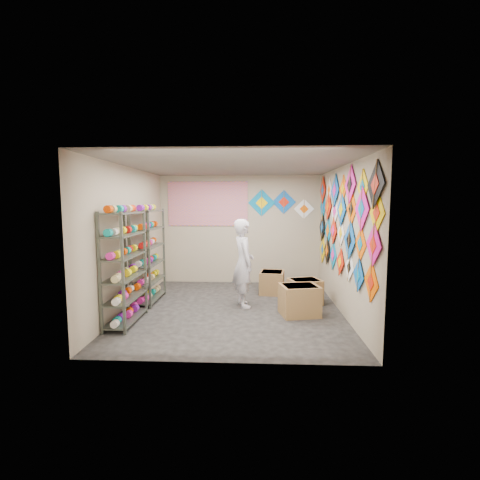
{
  "coord_description": "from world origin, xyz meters",
  "views": [
    {
      "loc": [
        0.41,
        -6.46,
        2.03
      ],
      "look_at": [
        0.1,
        0.3,
        1.3
      ],
      "focal_mm": 26.0,
      "sensor_mm": 36.0,
      "label": 1
    }
  ],
  "objects_px": {
    "shelf_rack_front": "(124,268)",
    "carton_b": "(305,291)",
    "shelf_rack_back": "(148,256)",
    "carton_a": "(299,300)",
    "carton_c": "(272,282)",
    "shopkeeper": "(243,263)"
  },
  "relations": [
    {
      "from": "shelf_rack_front",
      "to": "carton_c",
      "type": "distance_m",
      "value": 3.35
    },
    {
      "from": "shelf_rack_back",
      "to": "carton_b",
      "type": "bearing_deg",
      "value": -0.25
    },
    {
      "from": "shopkeeper",
      "to": "carton_b",
      "type": "height_order",
      "value": "shopkeeper"
    },
    {
      "from": "shelf_rack_front",
      "to": "carton_a",
      "type": "bearing_deg",
      "value": 10.5
    },
    {
      "from": "shelf_rack_back",
      "to": "carton_b",
      "type": "distance_m",
      "value": 3.26
    },
    {
      "from": "carton_b",
      "to": "shopkeeper",
      "type": "bearing_deg",
      "value": 173.93
    },
    {
      "from": "shopkeeper",
      "to": "shelf_rack_back",
      "type": "bearing_deg",
      "value": 65.26
    },
    {
      "from": "shelf_rack_front",
      "to": "carton_b",
      "type": "relative_size",
      "value": 3.16
    },
    {
      "from": "shelf_rack_back",
      "to": "shopkeeper",
      "type": "relative_size",
      "value": 1.11
    },
    {
      "from": "carton_c",
      "to": "shopkeeper",
      "type": "bearing_deg",
      "value": -114.07
    },
    {
      "from": "shelf_rack_back",
      "to": "carton_c",
      "type": "relative_size",
      "value": 3.33
    },
    {
      "from": "shelf_rack_back",
      "to": "shopkeeper",
      "type": "height_order",
      "value": "shelf_rack_back"
    },
    {
      "from": "carton_b",
      "to": "carton_c",
      "type": "distance_m",
      "value": 0.98
    },
    {
      "from": "shelf_rack_front",
      "to": "shopkeeper",
      "type": "distance_m",
      "value": 2.22
    },
    {
      "from": "carton_a",
      "to": "carton_b",
      "type": "xyz_separation_m",
      "value": [
        0.2,
        0.73,
        -0.03
      ]
    },
    {
      "from": "shelf_rack_back",
      "to": "carton_a",
      "type": "xyz_separation_m",
      "value": [
        2.98,
        -0.75,
        -0.68
      ]
    },
    {
      "from": "shelf_rack_front",
      "to": "carton_b",
      "type": "bearing_deg",
      "value": 22.0
    },
    {
      "from": "shelf_rack_front",
      "to": "carton_a",
      "type": "xyz_separation_m",
      "value": [
        2.98,
        0.55,
        -0.68
      ]
    },
    {
      "from": "carton_c",
      "to": "carton_b",
      "type": "bearing_deg",
      "value": -42.63
    },
    {
      "from": "shelf_rack_front",
      "to": "carton_b",
      "type": "xyz_separation_m",
      "value": [
        3.18,
        1.29,
        -0.7
      ]
    },
    {
      "from": "carton_a",
      "to": "carton_c",
      "type": "relative_size",
      "value": 1.15
    },
    {
      "from": "shopkeeper",
      "to": "carton_c",
      "type": "height_order",
      "value": "shopkeeper"
    }
  ]
}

